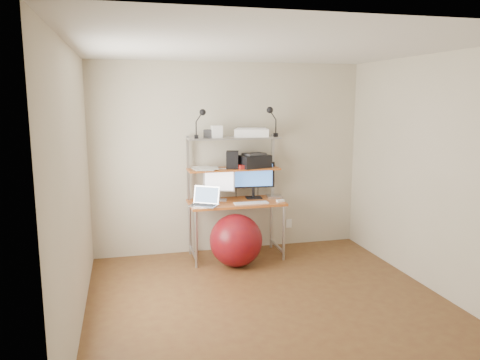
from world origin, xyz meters
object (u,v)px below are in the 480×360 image
object	(u,v)px
laptop	(205,201)
printer	(254,161)
monitor_silver	(219,182)
exercise_ball	(236,240)
monitor_black	(253,177)

from	to	relation	value
laptop	printer	bearing A→B (deg)	51.53
monitor_silver	laptop	world-z (taller)	monitor_silver
monitor_silver	exercise_ball	xyz separation A→B (m)	(0.12, -0.42, -0.66)
monitor_black	printer	world-z (taller)	printer
monitor_black	laptop	xyz separation A→B (m)	(-0.69, -0.27, -0.23)
monitor_black	printer	distance (m)	0.22
monitor_black	exercise_ball	distance (m)	0.91
laptop	exercise_ball	bearing A→B (deg)	2.51
monitor_silver	monitor_black	distance (m)	0.48
monitor_silver	laptop	size ratio (longest dim) A/B	1.07
monitor_silver	printer	xyz separation A→B (m)	(0.47, 0.02, 0.26)
printer	laptop	bearing A→B (deg)	-178.35
monitor_black	laptop	size ratio (longest dim) A/B	1.33
monitor_silver	printer	distance (m)	0.54
monitor_black	monitor_silver	bearing A→B (deg)	-170.04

